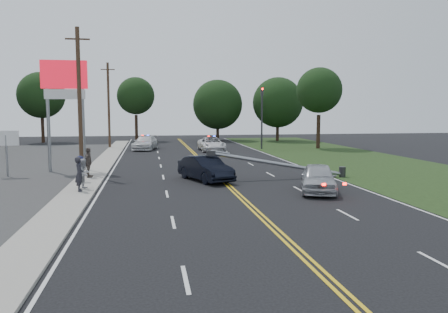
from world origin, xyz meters
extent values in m
plane|color=black|center=(0.00, 0.00, 0.00)|extent=(120.00, 120.00, 0.00)
cube|color=gray|center=(-8.40, 10.00, 0.06)|extent=(1.80, 70.00, 0.12)
cube|color=black|center=(13.50, 10.00, 0.01)|extent=(12.00, 80.00, 0.01)
cube|color=gold|center=(0.00, 10.00, 0.01)|extent=(0.36, 80.00, 0.00)
cylinder|color=gray|center=(-11.70, 14.00, 3.50)|extent=(0.24, 0.24, 7.00)
cylinder|color=gray|center=(-9.30, 14.00, 3.50)|extent=(0.24, 0.24, 7.00)
cube|color=red|center=(-10.50, 14.00, 7.00)|extent=(3.20, 0.35, 2.00)
cube|color=white|center=(-10.50, 14.00, 5.60)|extent=(2.80, 0.30, 0.70)
cylinder|color=gray|center=(-14.00, 12.00, 1.40)|extent=(0.14, 0.14, 2.80)
cube|color=white|center=(-14.00, 12.00, 2.60)|extent=(1.60, 0.12, 1.00)
cylinder|color=#2D2D30|center=(8.30, 30.00, 3.50)|extent=(0.20, 0.20, 7.00)
cube|color=#2D2D30|center=(8.30, 30.00, 6.60)|extent=(0.28, 0.28, 0.90)
sphere|color=#FF0C07|center=(8.30, 29.84, 6.90)|extent=(0.22, 0.22, 0.22)
cylinder|color=#2D2D30|center=(8.10, 8.00, 0.35)|extent=(0.44, 0.44, 0.70)
cylinder|color=gray|center=(3.67, 8.00, 0.98)|extent=(8.90, 0.24, 1.80)
cube|color=#2D2D30|center=(-0.76, 8.00, 1.76)|extent=(0.55, 0.32, 0.30)
cylinder|color=#382619|center=(-9.20, 12.00, 5.00)|extent=(0.28, 0.28, 10.00)
cube|color=#382619|center=(-9.20, 12.00, 9.20)|extent=(1.60, 0.10, 0.10)
cylinder|color=#382619|center=(-9.20, 34.00, 5.00)|extent=(0.28, 0.28, 10.00)
cube|color=#382619|center=(-9.20, 34.00, 9.20)|extent=(1.60, 0.10, 0.10)
cylinder|color=black|center=(-19.13, 44.91, 1.90)|extent=(0.44, 0.44, 3.81)
sphere|color=black|center=(-19.13, 44.91, 6.55)|extent=(6.34, 6.34, 6.34)
cylinder|color=black|center=(-6.40, 46.22, 1.91)|extent=(0.44, 0.44, 3.82)
sphere|color=black|center=(-6.40, 46.22, 6.59)|extent=(5.42, 5.42, 5.42)
cylinder|color=black|center=(5.52, 45.26, 1.55)|extent=(0.44, 0.44, 3.10)
sphere|color=black|center=(5.52, 45.26, 5.34)|extent=(7.33, 7.33, 7.33)
cylinder|color=black|center=(14.02, 42.72, 1.63)|extent=(0.44, 0.44, 3.26)
sphere|color=black|center=(14.02, 42.72, 5.62)|extent=(7.32, 7.32, 7.32)
cylinder|color=black|center=(15.01, 29.50, 1.97)|extent=(0.44, 0.44, 3.94)
sphere|color=black|center=(15.01, 29.50, 6.79)|extent=(5.27, 5.27, 5.27)
imported|color=black|center=(-1.11, 8.07, 0.78)|extent=(3.30, 5.04, 1.57)
imported|color=#AEB1B7|center=(4.48, 3.23, 0.77)|extent=(3.21, 4.88, 1.54)
imported|color=silver|center=(2.19, 28.36, 0.76)|extent=(2.70, 5.53, 1.51)
imported|color=silver|center=(-5.02, 31.15, 0.79)|extent=(3.31, 5.82, 1.59)
imported|color=#25242C|center=(-8.30, 5.01, 1.04)|extent=(0.54, 0.73, 1.85)
imported|color=#B7B7BC|center=(-8.17, 5.79, 0.95)|extent=(0.94, 1.01, 1.66)
imported|color=#1B1F44|center=(-8.75, 8.33, 0.91)|extent=(0.66, 1.06, 1.58)
imported|color=#5B4F49|center=(-8.48, 10.00, 1.09)|extent=(0.57, 1.17, 1.93)
camera|label=1|loc=(-4.58, -19.08, 4.42)|focal=35.00mm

